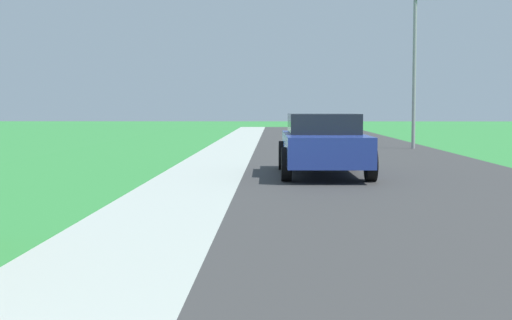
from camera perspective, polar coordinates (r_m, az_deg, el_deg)
name	(u,v)px	position (r m, az deg, el deg)	size (l,w,h in m)	color
ground_plane	(253,154)	(25.07, -0.25, 0.47)	(120.00, 120.00, 0.00)	#30823A
road_asphalt	(349,151)	(27.20, 7.27, 0.73)	(7.00, 66.00, 0.01)	#363636
curb_concrete	(174,150)	(27.31, -6.43, 0.76)	(6.00, 66.00, 0.01)	#A4AEA5
grass_verge	(134,150)	(27.55, -9.52, 0.76)	(5.00, 66.00, 0.00)	#30823A
parked_suv_blue	(323,143)	(17.29, 5.27, 1.32)	(2.09, 4.78, 1.45)	navy
street_lamp	(417,56)	(29.07, 12.51, 7.92)	(1.17, 0.20, 5.96)	gray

